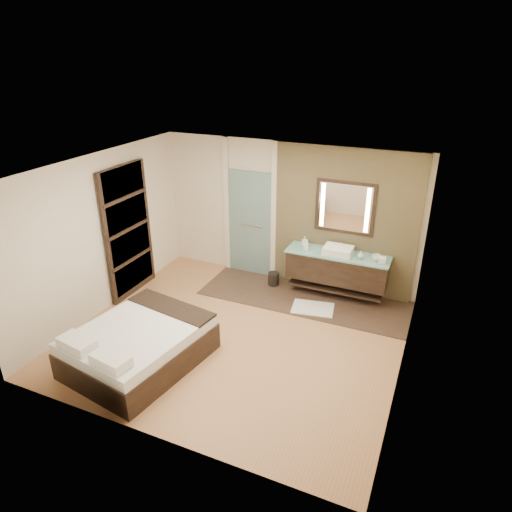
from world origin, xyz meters
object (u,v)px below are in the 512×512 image
at_px(vanity, 337,268).
at_px(bed, 139,345).
at_px(mirror_unit, 345,207).
at_px(waste_bin, 274,279).

distance_m(vanity, bed, 3.74).
relative_size(vanity, bed, 0.89).
xyz_separation_m(vanity, mirror_unit, (0.00, 0.24, 1.07)).
relative_size(mirror_unit, bed, 0.51).
distance_m(vanity, waste_bin, 1.28).
xyz_separation_m(vanity, waste_bin, (-1.20, -0.07, -0.45)).
bearing_deg(waste_bin, mirror_unit, 14.33).
relative_size(bed, waste_bin, 7.95).
height_order(mirror_unit, waste_bin, mirror_unit).
height_order(mirror_unit, bed, mirror_unit).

